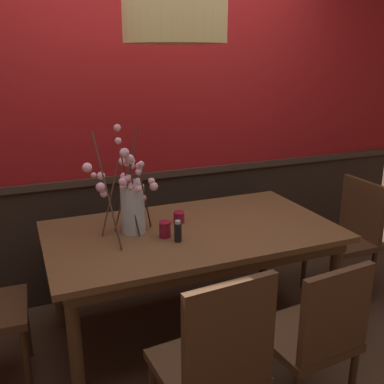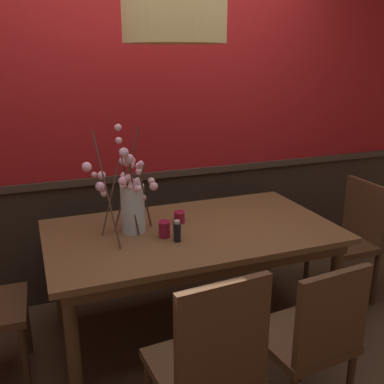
% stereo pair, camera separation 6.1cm
% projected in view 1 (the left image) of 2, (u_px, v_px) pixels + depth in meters
% --- Properties ---
extents(ground_plane, '(24.00, 24.00, 0.00)m').
position_uv_depth(ground_plane, '(192.00, 331.00, 2.95)').
color(ground_plane, '#4C3321').
extents(back_wall, '(4.54, 0.14, 2.99)m').
position_uv_depth(back_wall, '(152.00, 97.00, 3.19)').
color(back_wall, '#2D2119').
rests_on(back_wall, ground).
extents(dining_table, '(1.77, 1.00, 0.74)m').
position_uv_depth(dining_table, '(192.00, 240.00, 2.75)').
color(dining_table, brown).
rests_on(dining_table, ground).
extents(chair_head_east_end, '(0.39, 0.44, 0.89)m').
position_uv_depth(chair_head_east_end, '(349.00, 232.00, 3.28)').
color(chair_head_east_end, '#4C301C').
rests_on(chair_head_east_end, ground).
extents(chair_near_side_right, '(0.44, 0.45, 0.89)m').
position_uv_depth(chair_near_side_right, '(314.00, 334.00, 2.08)').
color(chair_near_side_right, '#4C301C').
rests_on(chair_near_side_right, ground).
extents(chair_far_side_right, '(0.48, 0.47, 0.97)m').
position_uv_depth(chair_far_side_right, '(177.00, 208.00, 3.69)').
color(chair_far_side_right, '#4C301C').
rests_on(chair_far_side_right, ground).
extents(chair_near_side_left, '(0.46, 0.46, 0.97)m').
position_uv_depth(chair_near_side_left, '(215.00, 363.00, 1.85)').
color(chair_near_side_left, '#4C301C').
rests_on(chair_near_side_left, ground).
extents(chair_far_side_left, '(0.46, 0.42, 0.98)m').
position_uv_depth(chair_far_side_left, '(122.00, 216.00, 3.50)').
color(chair_far_side_left, '#4C301C').
rests_on(chair_far_side_left, ground).
extents(vase_with_blossoms, '(0.43, 0.45, 0.63)m').
position_uv_depth(vase_with_blossoms, '(131.00, 201.00, 2.61)').
color(vase_with_blossoms, silver).
rests_on(vase_with_blossoms, dining_table).
extents(candle_holder_nearer_center, '(0.08, 0.08, 0.07)m').
position_uv_depth(candle_holder_nearer_center, '(179.00, 217.00, 2.82)').
color(candle_holder_nearer_center, maroon).
rests_on(candle_holder_nearer_center, dining_table).
extents(candle_holder_nearer_edge, '(0.07, 0.07, 0.10)m').
position_uv_depth(candle_holder_nearer_edge, '(165.00, 229.00, 2.59)').
color(candle_holder_nearer_edge, maroon).
rests_on(candle_holder_nearer_edge, dining_table).
extents(condiment_bottle, '(0.04, 0.04, 0.13)m').
position_uv_depth(condiment_bottle, '(178.00, 232.00, 2.53)').
color(condiment_bottle, black).
rests_on(condiment_bottle, dining_table).
extents(pendant_lamp, '(0.54, 0.54, 1.16)m').
position_uv_depth(pendant_lamp, '(175.00, 15.00, 2.24)').
color(pendant_lamp, tan).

